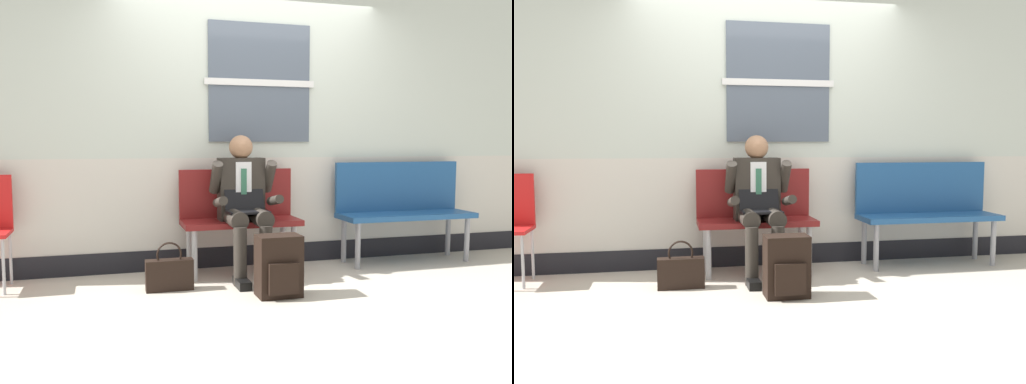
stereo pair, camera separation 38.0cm
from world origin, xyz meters
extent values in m
plane|color=#B2A899|center=(0.00, 0.00, 0.00)|extent=(18.00, 18.00, 0.00)
cube|color=beige|center=(0.00, 0.67, 2.01)|extent=(6.44, 0.12, 1.96)
cube|color=beige|center=(0.00, 0.67, 0.61)|extent=(6.44, 0.12, 0.84)
cube|color=black|center=(0.00, 0.67, 0.10)|extent=(6.44, 0.14, 0.19)
cube|color=#4C5666|center=(0.09, 0.60, 1.73)|extent=(0.98, 0.02, 1.10)
cube|color=silver|center=(0.09, 0.59, 1.73)|extent=(1.06, 0.03, 0.06)
cube|color=maroon|center=(-0.16, 0.32, 0.46)|extent=(1.05, 0.42, 0.05)
cube|color=maroon|center=(-0.16, 0.50, 0.71)|extent=(1.05, 0.04, 0.44)
cylinder|color=#B7B7BC|center=(-0.61, 0.17, 0.22)|extent=(0.05, 0.05, 0.44)
cylinder|color=#B7B7BC|center=(-0.61, 0.47, 0.22)|extent=(0.05, 0.05, 0.44)
cylinder|color=#B7B7BC|center=(0.28, 0.17, 0.22)|extent=(0.05, 0.05, 0.44)
cylinder|color=#B7B7BC|center=(0.28, 0.47, 0.22)|extent=(0.05, 0.05, 0.44)
cube|color=navy|center=(1.51, 0.32, 0.46)|extent=(1.34, 0.42, 0.05)
cube|color=navy|center=(1.51, 0.50, 0.73)|extent=(1.34, 0.04, 0.49)
cylinder|color=gray|center=(0.91, 0.17, 0.22)|extent=(0.05, 0.05, 0.44)
cylinder|color=gray|center=(0.91, 0.47, 0.22)|extent=(0.05, 0.05, 0.44)
cylinder|color=gray|center=(2.10, 0.17, 0.22)|extent=(0.05, 0.05, 0.44)
cylinder|color=gray|center=(2.10, 0.47, 0.22)|extent=(0.05, 0.05, 0.44)
cylinder|color=#2D2823|center=(-0.27, 0.11, 0.53)|extent=(0.15, 0.40, 0.15)
cylinder|color=#2D2823|center=(-0.27, -0.08, 0.24)|extent=(0.11, 0.11, 0.49)
cube|color=black|center=(-0.27, -0.14, 0.04)|extent=(0.10, 0.26, 0.07)
cylinder|color=#2D2823|center=(-0.05, 0.11, 0.53)|extent=(0.15, 0.40, 0.15)
cylinder|color=#2D2823|center=(-0.05, -0.08, 0.24)|extent=(0.11, 0.11, 0.49)
cube|color=black|center=(-0.05, -0.14, 0.04)|extent=(0.10, 0.26, 0.07)
cube|color=#2D2823|center=(-0.16, 0.32, 0.76)|extent=(0.40, 0.18, 0.55)
cube|color=silver|center=(-0.16, 0.22, 0.81)|extent=(0.14, 0.01, 0.38)
cube|color=#2D664C|center=(-0.16, 0.21, 0.78)|extent=(0.05, 0.01, 0.33)
sphere|color=#9E7051|center=(-0.16, 0.32, 1.13)|extent=(0.21, 0.21, 0.21)
cylinder|color=#2D2823|center=(-0.40, 0.25, 0.87)|extent=(0.09, 0.25, 0.30)
cylinder|color=#2D2823|center=(-0.40, 0.08, 0.68)|extent=(0.08, 0.27, 0.12)
cylinder|color=#2D2823|center=(0.08, 0.25, 0.87)|extent=(0.09, 0.25, 0.30)
cylinder|color=#2D2823|center=(0.08, 0.08, 0.68)|extent=(0.08, 0.27, 0.12)
cube|color=black|center=(-0.16, 0.08, 0.59)|extent=(0.35, 0.22, 0.02)
cube|color=black|center=(-0.16, 0.21, 0.70)|extent=(0.35, 0.08, 0.21)
cube|color=black|center=(-0.06, -0.45, 0.24)|extent=(0.33, 0.22, 0.47)
cube|color=black|center=(-0.06, -0.58, 0.17)|extent=(0.23, 0.04, 0.24)
cube|color=black|center=(-0.85, -0.06, 0.12)|extent=(0.37, 0.11, 0.25)
torus|color=black|center=(-0.85, -0.06, 0.29)|extent=(0.20, 0.02, 0.20)
cylinder|color=#A5A5AA|center=(-2.09, 0.15, 0.22)|extent=(0.02, 0.02, 0.44)
cylinder|color=#A5A5AA|center=(-2.09, 0.47, 0.22)|extent=(0.02, 0.02, 0.44)
camera|label=1|loc=(-1.32, -4.22, 1.17)|focal=37.16mm
camera|label=2|loc=(-0.95, -4.31, 1.17)|focal=37.16mm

